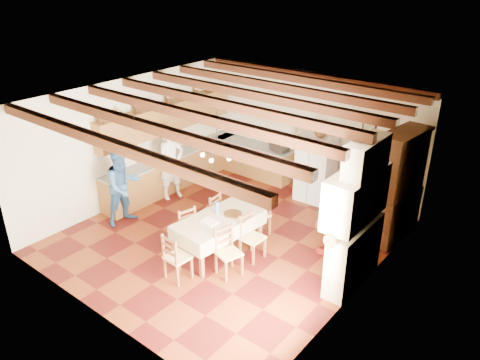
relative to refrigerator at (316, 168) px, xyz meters
The scene contains 31 objects.
floor 2.86m from the refrigerator, 101.59° to the right, with size 6.00×6.50×0.02m, color #46100D.
ceiling 3.50m from the refrigerator, 101.59° to the right, with size 6.00×6.50×0.02m, color white.
wall_back 1.04m from the refrigerator, 133.56° to the left, with size 6.00×0.02×3.00m, color beige.
wall_front 6.00m from the refrigerator, 95.29° to the right, with size 6.00×0.02×3.00m, color beige.
wall_left 4.51m from the refrigerator, 143.01° to the right, with size 0.02×6.50×3.00m, color beige.
wall_right 3.70m from the refrigerator, 47.47° to the right, with size 0.02×6.50×3.00m, color beige.
ceiling_beams 3.44m from the refrigerator, 101.59° to the right, with size 6.00×6.30×0.16m, color #351F12, non-canonical shape.
lower_cabinets_left 3.66m from the refrigerator, 153.34° to the right, with size 0.60×4.30×0.86m, color olive.
lower_cabinets_back 2.15m from the refrigerator, behind, with size 2.30×0.60×0.86m, color olive.
countertop_left 3.64m from the refrigerator, 153.34° to the right, with size 0.62×4.30×0.04m, color gray.
countertop_back 2.12m from the refrigerator, behind, with size 2.34×0.62×0.04m, color gray.
backsplash_left 3.91m from the refrigerator, 155.22° to the right, with size 0.03×4.30×0.60m, color white.
backsplash_back 2.20m from the refrigerator, 165.24° to the left, with size 2.30×0.03×0.60m, color white.
upper_cabinets 3.89m from the refrigerator, 154.20° to the right, with size 0.35×4.20×0.70m, color olive.
fireplace 3.35m from the refrigerator, 48.83° to the right, with size 0.56×1.60×2.80m, color #EBE7C8, non-canonical shape.
wall_picture 1.53m from the refrigerator, 28.74° to the left, with size 0.34×0.03×0.42m, color black.
refrigerator is the anchor object (origin of this frame).
hutch 2.28m from the refrigerator, 12.67° to the right, with size 0.55×1.32×2.39m, color #3A1F0F, non-canonical shape.
dining_table 3.28m from the refrigerator, 94.89° to the right, with size 1.09×1.89×0.79m.
chandelier 3.57m from the refrigerator, 94.89° to the right, with size 0.47×0.47×0.03m, color black.
chair_left_near 3.70m from the refrigerator, 105.69° to the right, with size 0.42×0.40×0.96m, color brown, non-canonical shape.
chair_left_far 2.98m from the refrigerator, 109.07° to the right, with size 0.42×0.40×0.96m, color brown, non-canonical shape.
chair_right_near 3.74m from the refrigerator, 84.66° to the right, with size 0.42×0.40×0.96m, color brown, non-canonical shape.
chair_right_far 3.05m from the refrigerator, 83.05° to the right, with size 0.42×0.40×0.96m, color brown, non-canonical shape.
chair_end_near 4.42m from the refrigerator, 93.96° to the right, with size 0.42×0.40×0.96m, color brown, non-canonical shape.
chair_end_far 2.20m from the refrigerator, 92.91° to the right, with size 0.42×0.40×0.96m, color brown, non-canonical shape.
person_man 3.52m from the refrigerator, 143.15° to the right, with size 0.67×0.44×1.82m, color white.
person_woman_blue 4.55m from the refrigerator, 127.14° to the right, with size 0.86×0.67×1.77m, color #305991.
person_woman_red 2.38m from the refrigerator, 52.42° to the right, with size 0.98×0.41×1.68m, color red.
microwave 1.30m from the refrigerator, 167.95° to the left, with size 0.49×0.33×0.27m, color silver.
fridge_vase 0.99m from the refrigerator, ahead, with size 0.31×0.31×0.33m, color #3A1F0F.
Camera 1 is at (5.61, -6.58, 5.36)m, focal length 35.00 mm.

